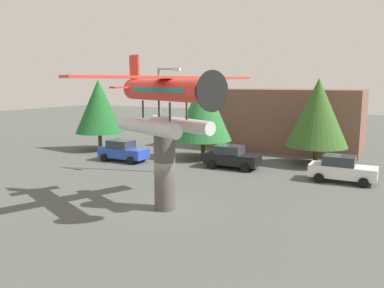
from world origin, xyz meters
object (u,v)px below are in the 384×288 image
at_px(floatplane_monument, 165,100).
at_px(streetlight_primary, 162,112).
at_px(car_near_blue, 123,151).
at_px(storefront_building, 284,119).
at_px(car_mid_black, 231,157).
at_px(car_far_white, 342,169).
at_px(display_pedestal, 165,171).
at_px(tree_center_back, 318,113).
at_px(tree_east, 203,108).
at_px(tree_west, 99,106).

bearing_deg(floatplane_monument, streetlight_primary, 147.05).
height_order(car_near_blue, storefront_building, storefront_building).
distance_m(car_near_blue, car_mid_black, 9.22).
bearing_deg(car_far_white, car_near_blue, -175.99).
distance_m(display_pedestal, car_near_blue, 13.29).
height_order(car_near_blue, car_mid_black, same).
distance_m(floatplane_monument, tree_center_back, 15.77).
distance_m(car_far_white, tree_east, 12.57).
xyz_separation_m(tree_east, tree_center_back, (9.15, 1.73, -0.16)).
relative_size(car_mid_black, streetlight_primary, 0.55).
height_order(car_far_white, storefront_building, storefront_building).
bearing_deg(floatplane_monument, car_mid_black, 117.53).
bearing_deg(display_pedestal, car_mid_black, 93.52).
bearing_deg(car_near_blue, tree_west, 148.00).
relative_size(car_mid_black, car_far_white, 1.00).
xyz_separation_m(streetlight_primary, tree_west, (-10.46, 5.27, -0.17)).
relative_size(car_near_blue, streetlight_primary, 0.55).
bearing_deg(storefront_building, display_pedestal, -90.85).
height_order(streetlight_primary, tree_east, streetlight_primary).
bearing_deg(car_mid_black, car_near_blue, -169.37).
xyz_separation_m(car_far_white, tree_west, (-22.47, 2.15, 3.36)).
height_order(storefront_building, tree_west, tree_west).
relative_size(car_near_blue, car_far_white, 1.00).
height_order(car_mid_black, storefront_building, storefront_building).
distance_m(display_pedestal, tree_center_back, 15.83).
bearing_deg(storefront_building, car_far_white, -59.11).
distance_m(display_pedestal, tree_west, 19.63).
xyz_separation_m(tree_west, tree_center_back, (19.91, 2.57, -0.06)).
height_order(car_mid_black, tree_west, tree_west).
xyz_separation_m(car_near_blue, car_far_white, (17.11, 1.20, 0.00)).
bearing_deg(tree_west, car_far_white, -5.48).
distance_m(floatplane_monument, car_far_white, 13.45).
xyz_separation_m(streetlight_primary, tree_east, (0.31, 6.11, -0.08)).
bearing_deg(storefront_building, tree_center_back, -57.57).
bearing_deg(streetlight_primary, tree_west, 153.26).
bearing_deg(tree_center_back, car_mid_black, -142.39).
xyz_separation_m(car_near_blue, tree_west, (-5.37, 3.35, 3.36)).
xyz_separation_m(car_far_white, streetlight_primary, (-12.02, -3.11, 3.53)).
height_order(floatplane_monument, streetlight_primary, floatplane_monument).
distance_m(car_far_white, streetlight_primary, 12.91).
distance_m(car_mid_black, tree_center_back, 7.66).
xyz_separation_m(floatplane_monument, storefront_building, (0.21, 22.05, -2.76)).
xyz_separation_m(storefront_building, tree_center_back, (4.50, -7.08, 1.25)).
xyz_separation_m(car_far_white, tree_center_back, (-2.56, 4.72, 3.30)).
distance_m(tree_east, tree_center_back, 9.31).
bearing_deg(tree_east, floatplane_monument, -71.45).
bearing_deg(car_near_blue, streetlight_primary, -20.63).
distance_m(car_near_blue, car_far_white, 17.15).
xyz_separation_m(display_pedestal, car_far_white, (7.38, 10.20, -1.13)).
bearing_deg(tree_west, car_near_blue, -32.00).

